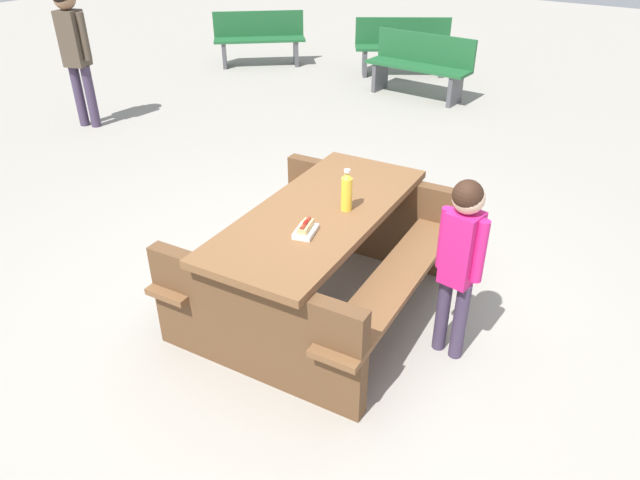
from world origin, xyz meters
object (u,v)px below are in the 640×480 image
(soda_bottle, at_px, (347,191))
(bystander_adult, at_px, (73,39))
(picnic_table, at_px, (320,250))
(park_bench_mid, at_px, (403,45))
(child_in_coat, at_px, (461,249))
(hotdog_tray, at_px, (306,229))
(park_bench_near, at_px, (420,64))
(park_bench_far, at_px, (259,37))

(soda_bottle, xyz_separation_m, bystander_adult, (-1.27, -4.61, 0.17))
(soda_bottle, bearing_deg, picnic_table, -54.90)
(park_bench_mid, bearing_deg, child_in_coat, 30.76)
(picnic_table, xyz_separation_m, park_bench_mid, (-5.79, -2.48, 0.00))
(hotdog_tray, xyz_separation_m, bystander_adult, (-1.66, -4.58, 0.26))
(picnic_table, distance_m, park_bench_near, 5.15)
(soda_bottle, xyz_separation_m, park_bench_mid, (-5.69, -2.62, -0.43))
(child_in_coat, height_order, park_bench_near, child_in_coat)
(picnic_table, bearing_deg, hotdog_tray, 19.61)
(child_in_coat, bearing_deg, park_bench_near, -151.16)
(park_bench_near, distance_m, park_bench_far, 3.02)
(hotdog_tray, distance_m, bystander_adult, 4.88)
(park_bench_mid, xyz_separation_m, bystander_adult, (4.43, -2.00, 0.60))
(picnic_table, xyz_separation_m, bystander_adult, (-1.36, -4.48, 0.60))
(hotdog_tray, height_order, park_bench_mid, park_bench_mid)
(park_bench_mid, relative_size, park_bench_far, 1.06)
(park_bench_near, bearing_deg, bystander_adult, -38.39)
(park_bench_mid, relative_size, bystander_adult, 0.90)
(hotdog_tray, relative_size, park_bench_near, 0.14)
(child_in_coat, bearing_deg, hotdog_tray, -66.27)
(picnic_table, distance_m, child_in_coat, 0.98)
(hotdog_tray, bearing_deg, soda_bottle, 175.63)
(hotdog_tray, height_order, child_in_coat, child_in_coat)
(child_in_coat, xyz_separation_m, park_bench_far, (-4.88, -5.66, -0.30))
(park_bench_far, distance_m, bystander_adult, 3.64)
(soda_bottle, height_order, bystander_adult, bystander_adult)
(hotdog_tray, distance_m, child_in_coat, 0.90)
(soda_bottle, relative_size, park_bench_mid, 0.19)
(hotdog_tray, xyz_separation_m, child_in_coat, (-0.36, 0.82, -0.03))
(park_bench_near, bearing_deg, child_in_coat, 28.84)
(child_in_coat, height_order, park_bench_far, child_in_coat)
(bystander_adult, bearing_deg, park_bench_mid, 155.69)
(picnic_table, distance_m, bystander_adult, 4.72)
(park_bench_mid, bearing_deg, hotdog_tray, 23.01)
(hotdog_tray, bearing_deg, picnic_table, -160.39)
(picnic_table, height_order, child_in_coat, child_in_coat)
(soda_bottle, height_order, hotdog_tray, soda_bottle)
(child_in_coat, distance_m, park_bench_near, 5.48)
(picnic_table, relative_size, soda_bottle, 7.01)
(picnic_table, height_order, park_bench_far, park_bench_far)
(child_in_coat, xyz_separation_m, bystander_adult, (-1.30, -5.41, 0.29))
(hotdog_tray, height_order, park_bench_far, park_bench_far)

